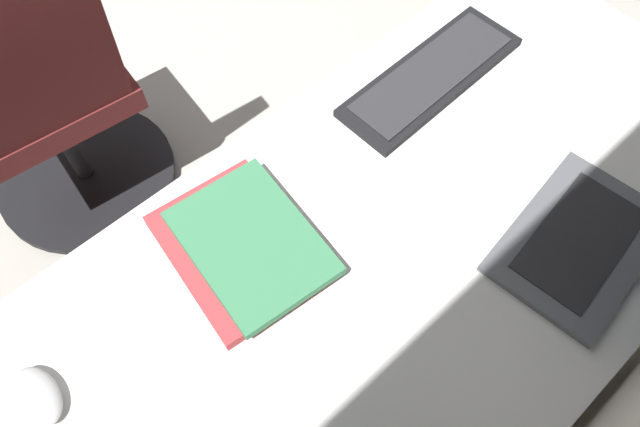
% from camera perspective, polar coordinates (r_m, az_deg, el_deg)
% --- Properties ---
extents(floor_plane, '(5.37, 5.37, 0.00)m').
position_cam_1_polar(floor_plane, '(2.62, -19.32, 17.86)').
color(floor_plane, '#B2ADA3').
extents(desk, '(1.84, 0.75, 0.73)m').
position_cam_1_polar(desk, '(1.05, 1.87, -9.60)').
color(desk, white).
rests_on(desk, ground).
extents(drawer_pedestal, '(0.40, 0.51, 0.69)m').
position_cam_1_polar(drawer_pedestal, '(1.42, 9.86, -8.09)').
color(drawer_pedestal, white).
rests_on(drawer_pedestal, ground).
extents(laptop_leftmost, '(0.34, 0.33, 0.20)m').
position_cam_1_polar(laptop_leftmost, '(1.08, 26.86, -3.30)').
color(laptop_leftmost, '#595B60').
rests_on(laptop_leftmost, desk).
extents(keyboard_main, '(0.42, 0.15, 0.02)m').
position_cam_1_polar(keyboard_main, '(1.26, 10.61, 12.85)').
color(keyboard_main, black).
rests_on(keyboard_main, desk).
extents(mouse_main, '(0.06, 0.10, 0.03)m').
position_cam_1_polar(mouse_main, '(1.01, -25.54, -15.55)').
color(mouse_main, silver).
rests_on(mouse_main, desk).
extents(book_stack_near, '(0.25, 0.31, 0.04)m').
position_cam_1_polar(book_stack_near, '(1.01, -7.40, -3.08)').
color(book_stack_near, '#B2383D').
rests_on(book_stack_near, desk).
extents(office_chair, '(0.56, 0.57, 0.97)m').
position_cam_1_polar(office_chair, '(1.71, -24.89, 9.40)').
color(office_chair, maroon).
rests_on(office_chair, ground).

